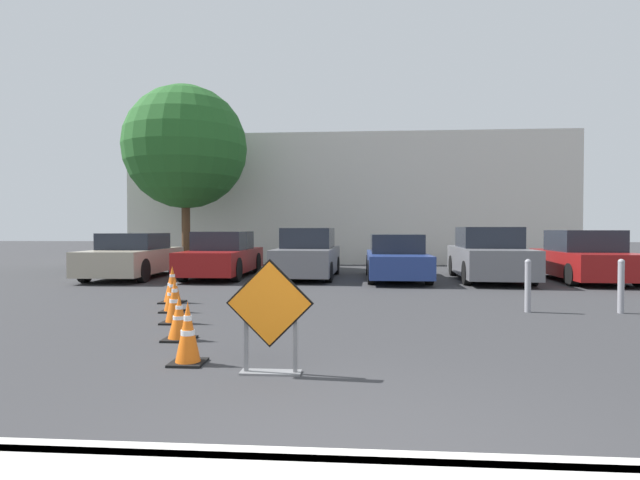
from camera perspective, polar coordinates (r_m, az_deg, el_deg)
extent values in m
plane|color=#333335|center=(13.14, 4.53, -5.47)|extent=(96.00, 96.00, 0.00)
cube|color=beige|center=(3.39, 5.46, -24.47)|extent=(27.98, 0.20, 0.14)
cube|color=black|center=(5.32, -5.75, -7.19)|extent=(0.93, 0.03, 0.93)
cube|color=orange|center=(5.31, -5.78, -7.22)|extent=(0.88, 0.03, 0.88)
cube|color=slate|center=(5.52, -5.65, -14.83)|extent=(0.65, 0.20, 0.02)
cube|color=slate|center=(5.48, -8.43, -10.98)|extent=(0.04, 0.04, 0.76)
cube|color=slate|center=(5.39, -2.84, -11.17)|extent=(0.04, 0.04, 0.76)
cube|color=black|center=(6.05, -14.85, -13.39)|extent=(0.38, 0.38, 0.03)
cone|color=orange|center=(5.97, -14.87, -10.05)|extent=(0.28, 0.28, 0.69)
cylinder|color=white|center=(5.94, -14.88, -8.62)|extent=(0.09, 0.09, 0.06)
cylinder|color=white|center=(5.97, -14.87, -10.18)|extent=(0.16, 0.16, 0.06)
cube|color=black|center=(7.31, -15.78, -10.82)|extent=(0.41, 0.41, 0.03)
cone|color=orange|center=(7.26, -15.80, -8.44)|extent=(0.30, 0.30, 0.59)
cylinder|color=white|center=(7.24, -15.80, -7.43)|extent=(0.10, 0.10, 0.05)
cylinder|color=white|center=(7.26, -15.80, -8.53)|extent=(0.17, 0.17, 0.05)
cube|color=black|center=(8.59, -16.26, -9.02)|extent=(0.40, 0.40, 0.03)
cone|color=orange|center=(8.54, -16.27, -6.60)|extent=(0.30, 0.30, 0.70)
cylinder|color=white|center=(8.52, -16.28, -5.56)|extent=(0.10, 0.10, 0.06)
cylinder|color=white|center=(8.54, -16.27, -6.69)|extent=(0.17, 0.17, 0.06)
cube|color=black|center=(9.74, -16.55, -7.80)|extent=(0.39, 0.39, 0.03)
cone|color=orange|center=(9.69, -16.57, -5.86)|extent=(0.29, 0.29, 0.64)
cylinder|color=white|center=(9.67, -16.57, -5.04)|extent=(0.09, 0.09, 0.06)
cylinder|color=white|center=(9.69, -16.57, -5.93)|extent=(0.16, 0.16, 0.06)
cube|color=black|center=(10.93, -16.51, -6.81)|extent=(0.47, 0.47, 0.03)
cone|color=orange|center=(10.88, -16.52, -4.80)|extent=(0.35, 0.35, 0.74)
cylinder|color=white|center=(10.87, -16.53, -3.95)|extent=(0.11, 0.11, 0.07)
cylinder|color=white|center=(10.89, -16.52, -4.88)|extent=(0.19, 0.19, 0.07)
cube|color=#A39984|center=(16.78, -20.58, -2.21)|extent=(2.03, 4.48, 0.72)
cube|color=#1E232D|center=(16.86, -20.46, -0.12)|extent=(1.71, 2.09, 0.50)
cylinder|color=black|center=(15.22, -19.57, -3.31)|extent=(0.23, 0.70, 0.69)
cylinder|color=black|center=(15.92, -25.30, -3.16)|extent=(0.23, 0.70, 0.69)
cylinder|color=black|center=(17.78, -16.35, -2.64)|extent=(0.23, 0.70, 0.69)
cylinder|color=black|center=(18.38, -21.41, -2.55)|extent=(0.23, 0.70, 0.69)
cube|color=maroon|center=(16.29, -11.06, -2.29)|extent=(1.74, 4.65, 0.68)
cube|color=#1E232D|center=(16.37, -10.96, -0.06)|extent=(1.53, 2.14, 0.58)
cylinder|color=black|center=(14.71, -9.52, -3.38)|extent=(0.20, 0.71, 0.71)
cylinder|color=black|center=(15.17, -15.40, -3.27)|extent=(0.20, 0.71, 0.71)
cylinder|color=black|center=(17.52, -7.29, -2.63)|extent=(0.20, 0.71, 0.71)
cylinder|color=black|center=(17.90, -12.31, -2.56)|extent=(0.20, 0.71, 0.71)
cube|color=slate|center=(15.77, -1.40, -2.32)|extent=(1.87, 4.28, 0.78)
cube|color=#1E232D|center=(15.84, -1.35, 0.24)|extent=(1.58, 2.00, 0.63)
cylinder|color=black|center=(14.40, 1.02, -3.67)|extent=(0.22, 0.61, 0.60)
cylinder|color=black|center=(14.63, -5.16, -3.60)|extent=(0.22, 0.61, 0.60)
cylinder|color=black|center=(17.00, 1.84, -2.92)|extent=(0.22, 0.61, 0.60)
cylinder|color=black|center=(17.20, -3.41, -2.87)|extent=(0.22, 0.61, 0.60)
cube|color=navy|center=(15.36, 8.72, -2.63)|extent=(1.75, 4.47, 0.63)
cube|color=#1E232D|center=(15.44, 8.70, -0.39)|extent=(1.53, 2.06, 0.56)
cylinder|color=black|center=(14.08, 12.37, -3.66)|extent=(0.20, 0.68, 0.68)
cylinder|color=black|center=(13.95, 5.87, -3.69)|extent=(0.20, 0.68, 0.68)
cylinder|color=black|center=(16.81, 11.08, -2.86)|extent=(0.20, 0.68, 0.68)
cylinder|color=black|center=(16.71, 5.65, -2.87)|extent=(0.20, 0.68, 0.68)
cube|color=slate|center=(15.80, 18.72, -2.28)|extent=(2.12, 4.66, 0.80)
cube|color=#1E232D|center=(15.88, 18.66, 0.29)|extent=(1.76, 2.19, 0.61)
cylinder|color=black|center=(14.64, 23.11, -3.56)|extent=(0.24, 0.68, 0.67)
cylinder|color=black|center=(14.27, 16.44, -3.63)|extent=(0.24, 0.68, 0.67)
cylinder|color=black|center=(17.38, 20.58, -2.80)|extent=(0.24, 0.68, 0.67)
cylinder|color=black|center=(17.07, 14.94, -2.83)|extent=(0.24, 0.68, 0.67)
cube|color=maroon|center=(16.62, 28.02, -2.38)|extent=(2.01, 4.26, 0.72)
cube|color=#1E232D|center=(16.69, 27.91, -0.07)|extent=(1.71, 1.99, 0.62)
cylinder|color=black|center=(15.80, 32.68, -3.41)|extent=(0.22, 0.62, 0.62)
cylinder|color=black|center=(15.11, 26.81, -3.55)|extent=(0.22, 0.62, 0.62)
cylinder|color=black|center=(18.16, 29.01, -2.79)|extent=(0.22, 0.62, 0.62)
cylinder|color=black|center=(17.56, 23.81, -2.87)|extent=(0.22, 0.62, 0.62)
cylinder|color=gray|center=(10.03, 22.66, -5.00)|extent=(0.11, 0.11, 0.93)
sphere|color=gray|center=(9.99, 22.68, -2.35)|extent=(0.12, 0.12, 0.12)
cylinder|color=gray|center=(10.67, 31.16, -4.68)|extent=(0.11, 0.11, 0.94)
sphere|color=gray|center=(10.63, 31.19, -2.17)|extent=(0.12, 0.12, 0.12)
cube|color=beige|center=(24.10, 3.27, 4.43)|extent=(19.66, 5.00, 5.74)
cylinder|color=#513823|center=(19.84, -15.08, 0.98)|extent=(0.32, 0.32, 2.92)
sphere|color=#235B23|center=(20.09, -15.13, 10.19)|extent=(4.68, 4.68, 4.68)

